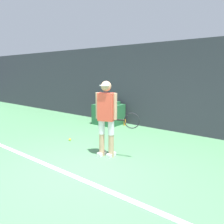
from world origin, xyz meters
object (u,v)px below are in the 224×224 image
Objects in this scene: tennis_player at (107,115)px; tennis_ball at (70,140)px; covered_chair at (109,113)px; water_bottle at (125,122)px.

tennis_player is 24.46× the size of tennis_ball.
covered_chair is 3.78× the size of water_bottle.
covered_chair is at bearing 100.46° from tennis_ball.
tennis_player is 6.93× the size of water_bottle.
tennis_player is 3.12m from covered_chair.
tennis_ball is 0.28× the size of water_bottle.
tennis_player is at bearing -8.72° from tennis_ball.
covered_chair is 0.67m from water_bottle.
tennis_player is at bearing -63.02° from water_bottle.
covered_chair reaches higher than tennis_ball.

